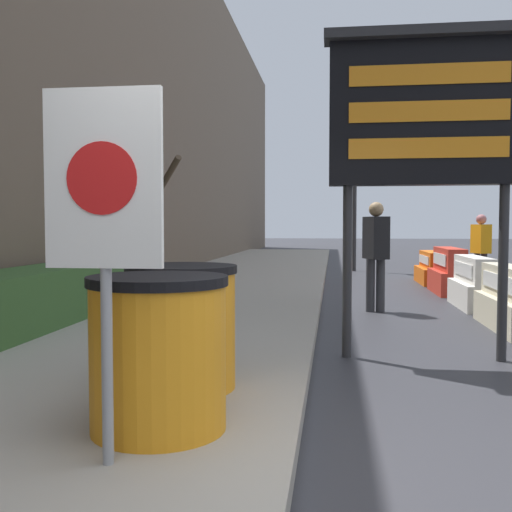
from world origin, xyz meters
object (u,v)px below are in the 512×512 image
object	(u,v)px
pedestrian_passerby	(376,247)
traffic_cone_mid	(432,271)
warning_sign	(104,206)
traffic_light_near_curb	(355,168)
jersey_barrier_white	(473,285)
pedestrian_worker	(481,245)
jersey_barrier_cream	(511,302)
jersey_barrier_orange_far	(433,269)
barrel_drum_middle	(181,326)
barrel_drum_foreground	(158,352)
jersey_barrier_red_striped	(449,273)
traffic_cone_near	(439,271)
message_board	(426,114)

from	to	relation	value
pedestrian_passerby	traffic_cone_mid	bearing A→B (deg)	-38.60
warning_sign	traffic_light_near_curb	xyz separation A→B (m)	(1.81, 15.47, 1.61)
jersey_barrier_white	pedestrian_worker	xyz separation A→B (m)	(0.82, 3.00, 0.59)
jersey_barrier_white	jersey_barrier_cream	bearing A→B (deg)	-90.00
jersey_barrier_orange_far	traffic_light_near_curb	xyz separation A→B (m)	(-1.74, 3.61, 2.78)
warning_sign	jersey_barrier_white	xyz separation A→B (m)	(3.55, 7.60, -1.13)
barrel_drum_middle	warning_sign	distance (m)	1.76
jersey_barrier_cream	pedestrian_worker	xyz separation A→B (m)	(0.82, 5.19, 0.59)
traffic_cone_mid	traffic_light_near_curb	world-z (taller)	traffic_light_near_curb
barrel_drum_foreground	jersey_barrier_red_striped	distance (m)	9.81
barrel_drum_foreground	warning_sign	xyz separation A→B (m)	(-0.11, -0.57, 0.88)
jersey_barrier_white	traffic_cone_near	size ratio (longest dim) A/B	2.56
barrel_drum_middle	pedestrian_worker	bearing A→B (deg)	64.38
barrel_drum_middle	message_board	xyz separation A→B (m)	(2.10, 1.93, 1.93)
traffic_cone_near	pedestrian_passerby	xyz separation A→B (m)	(-1.78, -4.59, 0.73)
traffic_light_near_curb	barrel_drum_middle	bearing A→B (deg)	-97.35
barrel_drum_foreground	jersey_barrier_white	xyz separation A→B (m)	(3.44, 7.02, -0.24)
message_board	pedestrian_passerby	size ratio (longest dim) A/B	1.91
jersey_barrier_orange_far	traffic_light_near_curb	bearing A→B (deg)	115.74
barrel_drum_middle	traffic_light_near_curb	bearing A→B (deg)	82.65
traffic_light_near_curb	barrel_drum_foreground	bearing A→B (deg)	-96.52
warning_sign	pedestrian_worker	size ratio (longest dim) A/B	1.19
traffic_cone_mid	jersey_barrier_white	bearing A→B (deg)	-89.33
jersey_barrier_cream	traffic_cone_mid	world-z (taller)	jersey_barrier_cream
jersey_barrier_cream	jersey_barrier_orange_far	size ratio (longest dim) A/B	1.10
jersey_barrier_cream	jersey_barrier_red_striped	xyz separation A→B (m)	(-0.00, 4.35, 0.04)
message_board	jersey_barrier_white	size ratio (longest dim) A/B	2.02
message_board	jersey_barrier_cream	world-z (taller)	message_board
traffic_cone_mid	traffic_light_near_curb	size ratio (longest dim) A/B	0.14
jersey_barrier_cream	jersey_barrier_orange_far	distance (m)	6.44
message_board	jersey_barrier_red_striped	world-z (taller)	message_board
jersey_barrier_cream	pedestrian_passerby	bearing A→B (deg)	138.96
warning_sign	jersey_barrier_white	bearing A→B (deg)	64.93
traffic_cone_mid	pedestrian_worker	size ratio (longest dim) A/B	0.38
jersey_barrier_red_striped	jersey_barrier_orange_far	world-z (taller)	jersey_barrier_red_striped
warning_sign	jersey_barrier_red_striped	bearing A→B (deg)	69.99
barrel_drum_foreground	traffic_cone_mid	size ratio (longest dim) A/B	1.53
warning_sign	jersey_barrier_white	distance (m)	8.46
traffic_light_near_curb	pedestrian_passerby	xyz separation A→B (m)	(0.05, -8.58, -2.07)
barrel_drum_foreground	barrel_drum_middle	distance (m)	0.95
jersey_barrier_red_striped	message_board	bearing A→B (deg)	-102.82
pedestrian_worker	traffic_light_near_curb	bearing A→B (deg)	9.99
jersey_barrier_red_striped	traffic_cone_near	xyz separation A→B (m)	(0.08, 1.72, -0.09)
barrel_drum_middle	warning_sign	bearing A→B (deg)	-90.47
barrel_drum_middle	traffic_cone_mid	size ratio (longest dim) A/B	1.53
barrel_drum_foreground	traffic_cone_mid	distance (m)	11.62
jersey_barrier_cream	traffic_light_near_curb	xyz separation A→B (m)	(-1.74, 10.05, 2.75)
warning_sign	message_board	xyz separation A→B (m)	(2.12, 3.44, 1.05)
jersey_barrier_white	warning_sign	bearing A→B (deg)	-115.07
pedestrian_passerby	pedestrian_worker	bearing A→B (deg)	-53.69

